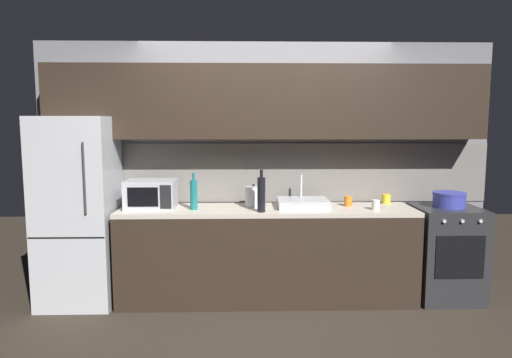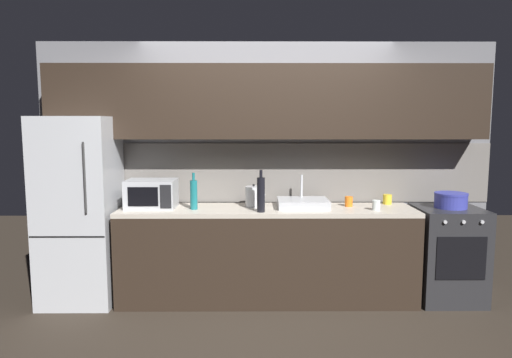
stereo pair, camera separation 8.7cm
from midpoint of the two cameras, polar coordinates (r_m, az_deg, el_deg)
The scene contains 14 objects.
ground_plane at distance 3.83m, azimuth 1.34°, elevation -19.48°, with size 10.00×10.00×0.00m, color #2D261E.
back_wall at distance 4.63m, azimuth 0.67°, elevation 5.01°, with size 4.54×0.44×2.50m.
counter_run at distance 4.51m, azimuth 0.79°, elevation -9.22°, with size 2.80×0.60×0.90m.
refrigerator at distance 4.69m, azimuth -21.52°, elevation -3.67°, with size 0.68×0.69×1.76m.
oven_range at distance 4.89m, azimuth 21.82°, elevation -8.43°, with size 0.60×0.62×0.90m.
microwave at distance 4.49m, azimuth -13.34°, elevation -1.82°, with size 0.46×0.35×0.27m.
sink_basin at distance 4.45m, azimuth 5.21°, elevation -2.96°, with size 0.48×0.38×0.30m.
kettle at distance 4.45m, azimuth -0.86°, elevation -2.18°, with size 0.20×0.16×0.22m.
wine_bottle_teal at distance 4.35m, azimuth -8.25°, elevation -1.89°, with size 0.07×0.07×0.34m.
wine_bottle_dark at distance 4.18m, azimuth 0.07°, elevation -1.88°, with size 0.07×0.07×0.38m.
mug_yellow at distance 4.79m, azimuth 15.23°, elevation -2.39°, with size 0.09×0.09×0.10m, color gold.
mug_clear at distance 4.43m, azimuth 14.00°, elevation -3.11°, with size 0.07×0.07×0.09m, color silver.
mug_orange at distance 4.57m, azimuth 10.75°, elevation -2.70°, with size 0.08×0.08×0.10m, color orange.
cooking_pot at distance 4.79m, azimuth 22.22°, elevation -2.37°, with size 0.30×0.30×0.14m.
Camera 1 is at (-0.22, -3.43, 1.70)m, focal length 32.47 mm.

